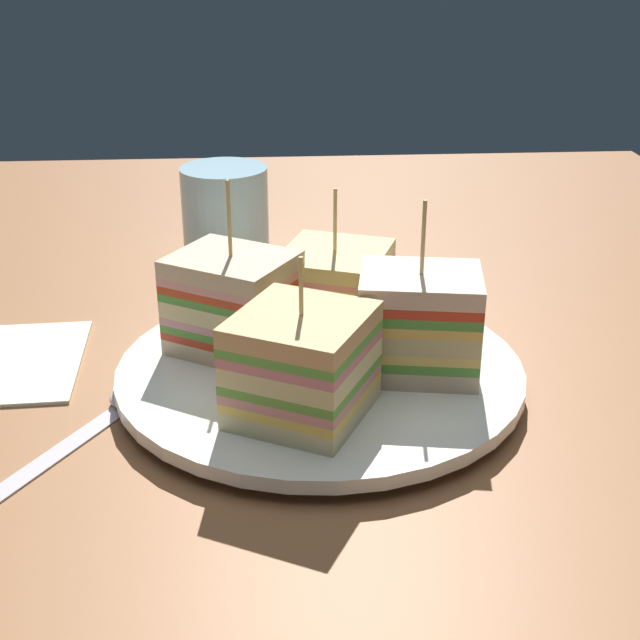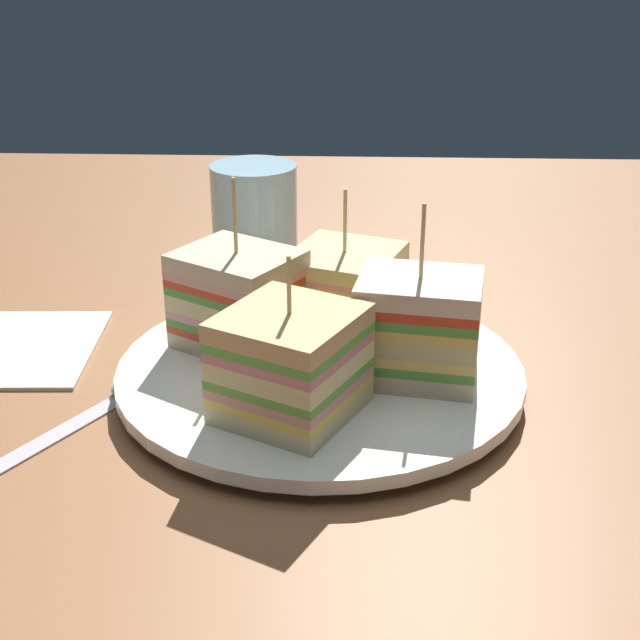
# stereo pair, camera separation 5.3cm
# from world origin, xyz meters

# --- Properties ---
(ground_plane) EXTENTS (1.17, 0.87, 0.02)m
(ground_plane) POSITION_xyz_m (0.00, 0.00, -0.01)
(ground_plane) COLOR #935E39
(plate) EXTENTS (0.25, 0.25, 0.02)m
(plate) POSITION_xyz_m (0.00, 0.00, 0.01)
(plate) COLOR white
(plate) RESTS_ON ground_plane
(sandwich_wedge_0) EXTENTS (0.09, 0.09, 0.09)m
(sandwich_wedge_0) POSITION_xyz_m (-0.06, 0.01, 0.04)
(sandwich_wedge_0) COLOR beige
(sandwich_wedge_0) RESTS_ON plate
(sandwich_wedge_1) EXTENTS (0.07, 0.08, 0.11)m
(sandwich_wedge_1) POSITION_xyz_m (-0.01, -0.06, 0.05)
(sandwich_wedge_1) COLOR beige
(sandwich_wedge_1) RESTS_ON plate
(sandwich_wedge_2) EXTENTS (0.09, 0.09, 0.09)m
(sandwich_wedge_2) POSITION_xyz_m (0.06, -0.01, 0.04)
(sandwich_wedge_2) COLOR beige
(sandwich_wedge_2) RESTS_ON plate
(sandwich_wedge_3) EXTENTS (0.09, 0.09, 0.11)m
(sandwich_wedge_3) POSITION_xyz_m (0.03, 0.05, 0.05)
(sandwich_wedge_3) COLOR beige
(sandwich_wedge_3) RESTS_ON plate
(chip_pile) EXTENTS (0.07, 0.07, 0.03)m
(chip_pile) POSITION_xyz_m (-0.01, 0.01, 0.03)
(chip_pile) COLOR #E2B55D
(chip_pile) RESTS_ON plate
(spoon) EXTENTS (0.14, 0.09, 0.01)m
(spoon) POSITION_xyz_m (-0.03, 0.12, 0.00)
(spoon) COLOR silver
(spoon) RESTS_ON ground_plane
(napkin) EXTENTS (0.12, 0.12, 0.01)m
(napkin) POSITION_xyz_m (0.04, 0.21, 0.00)
(napkin) COLOR white
(napkin) RESTS_ON ground_plane
(drinking_glass) EXTENTS (0.07, 0.07, 0.08)m
(drinking_glass) POSITION_xyz_m (0.21, 0.06, 0.04)
(drinking_glass) COLOR #A9D6EA
(drinking_glass) RESTS_ON ground_plane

